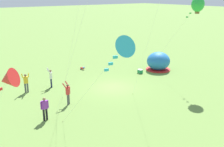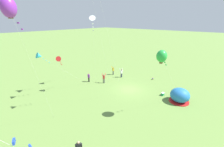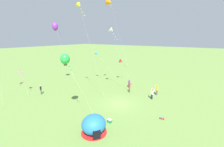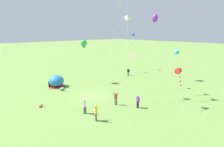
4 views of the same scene
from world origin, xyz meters
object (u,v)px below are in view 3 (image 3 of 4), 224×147
person_watching_sky (41,89)px  kite_red (121,61)px  kite_orange (110,2)px  kite_cyan (97,53)px  kite_pink (21,74)px  person_with_toddler (129,83)px  kite_white (112,30)px  person_flying_kite (130,88)px  toddler_crawling (162,118)px  kite_green (65,59)px  cooler_box (110,121)px  kite_yellow (79,6)px  kite_purple (55,26)px  person_arms_raised (157,90)px  popup_tent (94,125)px  person_strolling (152,94)px

person_watching_sky → kite_red: (15.69, -7.66, 3.75)m
kite_orange → kite_cyan: bearing=57.6°
kite_pink → person_with_toddler: bearing=-45.8°
person_with_toddler → kite_white: bearing=154.9°
person_flying_kite → person_watching_sky: 16.33m
toddler_crawling → kite_green: (-5.85, 10.78, 7.42)m
cooler_box → person_with_toddler: person_with_toddler is taller
kite_green → kite_orange: size_ratio=0.50×
cooler_box → person_watching_sky: (0.63, 15.75, 0.74)m
person_flying_kite → kite_yellow: size_ratio=0.12×
person_watching_sky → kite_pink: size_ratio=0.39×
toddler_crawling → kite_orange: kite_orange is taller
person_flying_kite → kite_cyan: (2.74, 9.93, 5.55)m
person_flying_kite → kite_cyan: bearing=74.6°
person_flying_kite → kite_green: bearing=166.3°
kite_purple → kite_yellow: bearing=-97.2°
person_flying_kite → person_arms_raised: same height
kite_purple → kite_orange: size_ratio=0.78×
person_with_toddler → kite_purple: size_ratio=0.13×
popup_tent → kite_white: 16.78m
kite_cyan → kite_red: bearing=-55.6°
kite_purple → person_arms_raised: bearing=-71.9°
cooler_box → toddler_crawling: 6.74m
person_flying_kite → kite_green: kite_green is taller
toddler_crawling → kite_pink: size_ratio=0.12×
person_flying_kite → person_strolling: same height
toddler_crawling → kite_green: kite_green is taller
toddler_crawling → person_with_toddler: person_with_toddler is taller
person_flying_kite → kite_orange: 15.48m
person_watching_sky → person_with_toddler: same height
popup_tent → toddler_crawling: (6.97, -5.40, -0.82)m
kite_green → kite_pink: bearing=87.8°
kite_red → kite_orange: kite_orange is taller
popup_tent → kite_yellow: kite_yellow is taller
person_arms_raised → kite_red: size_ratio=0.36×
kite_green → kite_cyan: size_ratio=1.03×
person_arms_raised → kite_purple: kite_purple is taller
kite_green → popup_tent: bearing=-101.8°
kite_white → kite_pink: size_ratio=2.73×
popup_tent → cooler_box: popup_tent is taller
popup_tent → kite_purple: bearing=63.4°
kite_white → popup_tent: bearing=-154.3°
kite_yellow → kite_purple: size_ratio=1.20×
person_watching_sky → person_with_toddler: 16.98m
person_watching_sky → kite_red: 17.86m
person_with_toddler → person_arms_raised: size_ratio=0.91×
person_with_toddler → kite_pink: size_ratio=0.39×
person_with_toddler → popup_tent: bearing=-165.9°
person_watching_sky → person_flying_kite: bearing=-53.0°
person_watching_sky → kite_pink: bearing=119.1°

